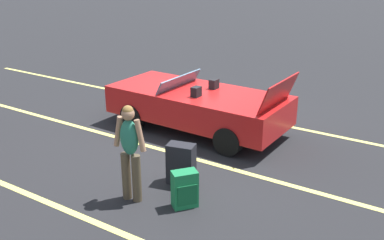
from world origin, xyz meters
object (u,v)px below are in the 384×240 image
object	(u,v)px
convertible_car	(190,104)
suitcase_large_black	(181,164)
suitcase_medium_bright	(185,189)
traveler_person	(130,148)

from	to	relation	value
convertible_car	suitcase_large_black	bearing A→B (deg)	120.74
convertible_car	suitcase_medium_bright	distance (m)	3.46
traveler_person	suitcase_large_black	bearing A→B (deg)	-28.43
suitcase_large_black	traveler_person	xyz separation A→B (m)	(0.37, 0.92, 0.56)
suitcase_medium_bright	traveler_person	bearing A→B (deg)	-122.97
convertible_car	suitcase_large_black	xyz separation A→B (m)	(-1.30, 2.32, -0.22)
suitcase_medium_bright	convertible_car	bearing A→B (deg)	159.50
suitcase_medium_bright	traveler_person	size ratio (longest dim) A/B	0.38
convertible_car	suitcase_medium_bright	size ratio (longest dim) A/B	6.78
suitcase_large_black	traveler_person	bearing A→B (deg)	145.02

